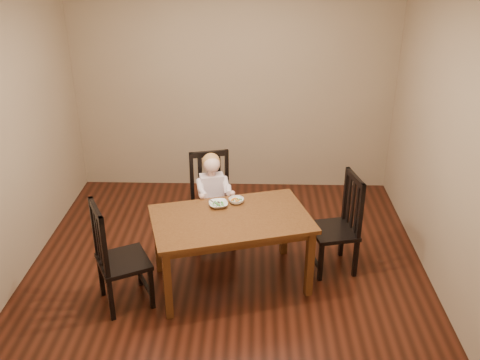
{
  "coord_description": "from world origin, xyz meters",
  "views": [
    {
      "loc": [
        0.26,
        -4.48,
        3.13
      ],
      "look_at": [
        0.13,
        0.25,
        0.89
      ],
      "focal_mm": 40.0,
      "sensor_mm": 36.0,
      "label": 1
    }
  ],
  "objects_px": {
    "toddler": "(212,192)",
    "bowl_peas": "(218,204)",
    "dining_table": "(231,225)",
    "bowl_veg": "(236,201)",
    "chair_left": "(117,257)",
    "chair_right": "(339,225)",
    "chair_child": "(212,202)"
  },
  "relations": [
    {
      "from": "bowl_veg",
      "to": "bowl_peas",
      "type": "bearing_deg",
      "value": -155.15
    },
    {
      "from": "chair_child",
      "to": "bowl_veg",
      "type": "height_order",
      "value": "chair_child"
    },
    {
      "from": "chair_left",
      "to": "toddler",
      "type": "bearing_deg",
      "value": 116.11
    },
    {
      "from": "dining_table",
      "to": "toddler",
      "type": "distance_m",
      "value": 0.73
    },
    {
      "from": "dining_table",
      "to": "chair_left",
      "type": "relative_size",
      "value": 1.57
    },
    {
      "from": "chair_child",
      "to": "chair_right",
      "type": "height_order",
      "value": "chair_child"
    },
    {
      "from": "chair_right",
      "to": "dining_table",
      "type": "bearing_deg",
      "value": 92.73
    },
    {
      "from": "chair_child",
      "to": "bowl_veg",
      "type": "xyz_separation_m",
      "value": [
        0.28,
        -0.46,
        0.26
      ]
    },
    {
      "from": "dining_table",
      "to": "chair_child",
      "type": "xyz_separation_m",
      "value": [
        -0.24,
        0.75,
        -0.15
      ]
    },
    {
      "from": "chair_right",
      "to": "chair_child",
      "type": "bearing_deg",
      "value": 57.52
    },
    {
      "from": "chair_right",
      "to": "bowl_veg",
      "type": "bearing_deg",
      "value": 77.27
    },
    {
      "from": "chair_right",
      "to": "toddler",
      "type": "distance_m",
      "value": 1.34
    },
    {
      "from": "chair_child",
      "to": "chair_right",
      "type": "bearing_deg",
      "value": 146.4
    },
    {
      "from": "dining_table",
      "to": "chair_right",
      "type": "xyz_separation_m",
      "value": [
        1.04,
        0.29,
        -0.15
      ]
    },
    {
      "from": "bowl_veg",
      "to": "chair_right",
      "type": "bearing_deg",
      "value": -0.04
    },
    {
      "from": "dining_table",
      "to": "bowl_veg",
      "type": "distance_m",
      "value": 0.31
    },
    {
      "from": "chair_right",
      "to": "bowl_peas",
      "type": "height_order",
      "value": "chair_right"
    },
    {
      "from": "chair_child",
      "to": "bowl_veg",
      "type": "bearing_deg",
      "value": 107.26
    },
    {
      "from": "toddler",
      "to": "bowl_veg",
      "type": "height_order",
      "value": "toddler"
    },
    {
      "from": "toddler",
      "to": "bowl_peas",
      "type": "bearing_deg",
      "value": 87.31
    },
    {
      "from": "dining_table",
      "to": "bowl_veg",
      "type": "relative_size",
      "value": 10.97
    },
    {
      "from": "toddler",
      "to": "bowl_veg",
      "type": "distance_m",
      "value": 0.5
    },
    {
      "from": "dining_table",
      "to": "toddler",
      "type": "height_order",
      "value": "toddler"
    },
    {
      "from": "chair_child",
      "to": "bowl_peas",
      "type": "height_order",
      "value": "chair_child"
    },
    {
      "from": "chair_right",
      "to": "bowl_peas",
      "type": "distance_m",
      "value": 1.2
    },
    {
      "from": "bowl_veg",
      "to": "chair_child",
      "type": "bearing_deg",
      "value": 121.07
    },
    {
      "from": "chair_left",
      "to": "toddler",
      "type": "relative_size",
      "value": 1.85
    },
    {
      "from": "chair_child",
      "to": "toddler",
      "type": "height_order",
      "value": "chair_child"
    },
    {
      "from": "chair_right",
      "to": "bowl_peas",
      "type": "xyz_separation_m",
      "value": [
        -1.17,
        -0.08,
        0.26
      ]
    },
    {
      "from": "chair_left",
      "to": "toddler",
      "type": "xyz_separation_m",
      "value": [
        0.77,
        1.05,
        0.14
      ]
    },
    {
      "from": "toddler",
      "to": "bowl_peas",
      "type": "distance_m",
      "value": 0.51
    },
    {
      "from": "bowl_peas",
      "to": "chair_child",
      "type": "bearing_deg",
      "value": 101.37
    }
  ]
}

